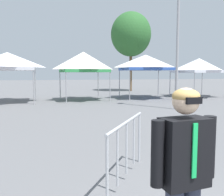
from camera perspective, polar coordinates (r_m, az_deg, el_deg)
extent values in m
cylinder|color=#9E9EA3|center=(16.00, -17.18, 2.62)|extent=(0.06, 0.06, 2.26)
cylinder|color=#9E9EA3|center=(19.23, -16.86, 3.10)|extent=(0.06, 0.06, 2.26)
pyramid|color=white|center=(17.74, -22.44, 7.94)|extent=(3.43, 3.43, 0.96)
cube|color=white|center=(17.73, -22.37, 6.06)|extent=(3.40, 3.40, 0.20)
cylinder|color=#9E9EA3|center=(16.25, -10.27, 2.64)|extent=(0.06, 0.06, 2.16)
cylinder|color=#9E9EA3|center=(16.93, -0.44, 2.84)|extent=(0.06, 0.06, 2.16)
cylinder|color=#9E9EA3|center=(19.14, -11.59, 3.05)|extent=(0.06, 0.06, 2.16)
cylinder|color=#9E9EA3|center=(19.72, -3.13, 3.23)|extent=(0.06, 0.06, 2.16)
pyramid|color=white|center=(17.95, -6.41, 8.35)|extent=(3.28, 3.28, 1.21)
cube|color=green|center=(17.93, -6.39, 6.09)|extent=(3.25, 3.25, 0.20)
cylinder|color=#9E9EA3|center=(17.42, 3.99, 3.15)|extent=(0.06, 0.06, 2.31)
cylinder|color=#9E9EA3|center=(18.54, 14.03, 3.15)|extent=(0.06, 0.06, 2.31)
cylinder|color=#9E9EA3|center=(20.66, 1.67, 3.55)|extent=(0.06, 0.06, 2.31)
cylinder|color=#9E9EA3|center=(21.62, 10.36, 3.56)|extent=(0.06, 0.06, 2.31)
pyramid|color=white|center=(19.49, 7.58, 8.19)|extent=(3.75, 3.75, 0.97)
cube|color=#3359B2|center=(19.48, 7.55, 6.48)|extent=(3.71, 3.71, 0.20)
cylinder|color=#9E9EA3|center=(19.33, 18.01, 2.86)|extent=(0.06, 0.06, 2.12)
cylinder|color=#9E9EA3|center=(22.03, 12.88, 3.30)|extent=(0.06, 0.06, 2.12)
cylinder|color=#9E9EA3|center=(23.91, 19.56, 3.29)|extent=(0.06, 0.06, 2.12)
pyramid|color=white|center=(21.61, 19.00, 7.17)|extent=(3.68, 3.68, 0.95)
cube|color=white|center=(21.60, 18.95, 5.65)|extent=(3.65, 3.65, 0.20)
cube|color=black|center=(2.33, 15.92, -11.61)|extent=(0.45, 0.29, 0.60)
cylinder|color=black|center=(2.18, 10.16, -12.16)|extent=(0.11, 0.11, 0.56)
cylinder|color=black|center=(2.50, 20.94, -10.15)|extent=(0.11, 0.11, 0.56)
sphere|color=beige|center=(2.24, 16.23, -0.68)|extent=(0.23, 0.23, 0.23)
ellipsoid|color=tan|center=(2.24, 16.26, 0.34)|extent=(0.23, 0.23, 0.14)
cube|color=black|center=(2.16, 17.95, -0.57)|extent=(0.15, 0.04, 0.06)
cube|color=#19BF59|center=(2.22, 18.06, -11.21)|extent=(0.05, 0.02, 0.46)
cylinder|color=#9E9EA3|center=(13.92, 14.57, 14.72)|extent=(0.14, 0.14, 8.28)
cylinder|color=brown|center=(26.96, 4.21, 6.09)|extent=(0.28, 0.28, 4.25)
ellipsoid|color=#2D662D|center=(27.25, 4.27, 14.08)|extent=(4.17, 4.17, 4.59)
cylinder|color=#B7BABF|center=(4.46, 3.32, -5.40)|extent=(1.21, 1.77, 0.05)
cylinder|color=#B7BABF|center=(5.52, 6.14, -8.86)|extent=(0.04, 0.04, 1.05)
cylinder|color=#B7BABF|center=(3.69, -1.11, -16.27)|extent=(0.04, 0.04, 1.05)
cylinder|color=#B7BABF|center=(5.06, 4.93, -9.57)|extent=(0.04, 0.04, 0.92)
cylinder|color=#B7BABF|center=(4.57, 3.29, -11.22)|extent=(0.04, 0.04, 0.92)
cylinder|color=#B7BABF|center=(4.09, 1.23, -13.26)|extent=(0.04, 0.04, 0.92)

